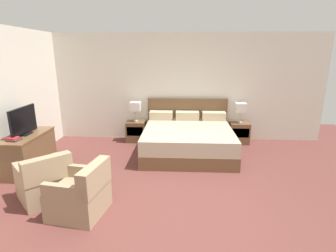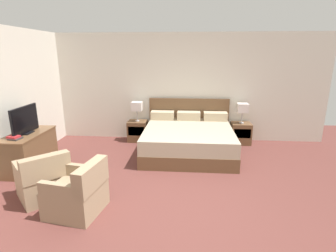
{
  "view_description": "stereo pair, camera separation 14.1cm",
  "coord_description": "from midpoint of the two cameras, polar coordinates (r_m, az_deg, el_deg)",
  "views": [
    {
      "loc": [
        0.13,
        -3.29,
        2.17
      ],
      "look_at": [
        -0.14,
        1.83,
        0.75
      ],
      "focal_mm": 28.0,
      "sensor_mm": 36.0,
      "label": 1
    },
    {
      "loc": [
        0.27,
        -3.28,
        2.17
      ],
      "look_at": [
        -0.14,
        1.83,
        0.75
      ],
      "focal_mm": 28.0,
      "sensor_mm": 36.0,
      "label": 2
    }
  ],
  "objects": [
    {
      "name": "ground_plane",
      "position": [
        3.95,
        -0.42,
        -17.9
      ],
      "size": [
        9.98,
        9.98,
        0.0
      ],
      "primitive_type": "plane",
      "color": "brown"
    },
    {
      "name": "wall_back",
      "position": [
        6.7,
        1.26,
        8.33
      ],
      "size": [
        7.34,
        0.06,
        2.67
      ],
      "primitive_type": "cube",
      "color": "silver",
      "rests_on": "ground"
    },
    {
      "name": "wall_left",
      "position": [
        5.76,
        -32.11,
        4.78
      ],
      "size": [
        0.06,
        5.13,
        2.67
      ],
      "primitive_type": "cube",
      "color": "silver",
      "rests_on": "ground"
    },
    {
      "name": "bed",
      "position": [
        5.92,
        3.63,
        -2.8
      ],
      "size": [
        2.02,
        2.01,
        1.08
      ],
      "color": "brown",
      "rests_on": "ground"
    },
    {
      "name": "nightstand_left",
      "position": [
        6.74,
        -7.54,
        -1.12
      ],
      "size": [
        0.47,
        0.41,
        0.52
      ],
      "color": "brown",
      "rests_on": "ground"
    },
    {
      "name": "nightstand_right",
      "position": [
        6.77,
        14.61,
        -1.41
      ],
      "size": [
        0.47,
        0.41,
        0.52
      ],
      "color": "brown",
      "rests_on": "ground"
    },
    {
      "name": "table_lamp_left",
      "position": [
        6.59,
        -7.73,
        4.18
      ],
      "size": [
        0.25,
        0.25,
        0.49
      ],
      "color": "#B7B7BC",
      "rests_on": "nightstand_left"
    },
    {
      "name": "table_lamp_right",
      "position": [
        6.62,
        14.98,
        3.85
      ],
      "size": [
        0.25,
        0.25,
        0.49
      ],
      "color": "#B7B7BC",
      "rests_on": "nightstand_right"
    },
    {
      "name": "dresser",
      "position": [
        5.69,
        -28.8,
        -4.96
      ],
      "size": [
        0.55,
        1.17,
        0.72
      ],
      "color": "brown",
      "rests_on": "ground"
    },
    {
      "name": "tv",
      "position": [
        5.53,
        -29.58,
        0.86
      ],
      "size": [
        0.18,
        0.78,
        0.52
      ],
      "color": "black",
      "rests_on": "dresser"
    },
    {
      "name": "book_red_cover",
      "position": [
        5.29,
        -31.13,
        -2.61
      ],
      "size": [
        0.21,
        0.2,
        0.03
      ],
      "primitive_type": "cube",
      "rotation": [
        0.0,
        0.0,
        -0.14
      ],
      "color": "#383333",
      "rests_on": "dresser"
    },
    {
      "name": "book_blue_cover",
      "position": [
        5.3,
        -31.44,
        -2.27
      ],
      "size": [
        0.21,
        0.18,
        0.03
      ],
      "primitive_type": "cube",
      "rotation": [
        0.0,
        0.0,
        -0.19
      ],
      "color": "#B7282D",
      "rests_on": "book_red_cover"
    },
    {
      "name": "armchair_by_window",
      "position": [
        4.52,
        -26.03,
        -10.87
      ],
      "size": [
        0.97,
        0.97,
        0.76
      ],
      "color": "#9E8466",
      "rests_on": "ground"
    },
    {
      "name": "armchair_companion",
      "position": [
        3.96,
        -19.38,
        -13.97
      ],
      "size": [
        0.79,
        0.79,
        0.76
      ],
      "color": "#9E8466",
      "rests_on": "ground"
    }
  ]
}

